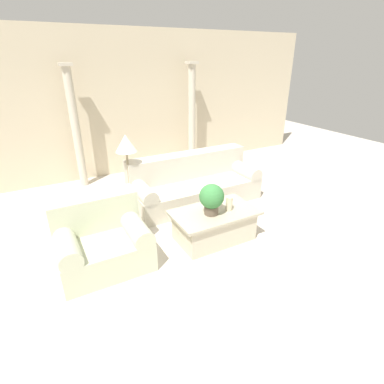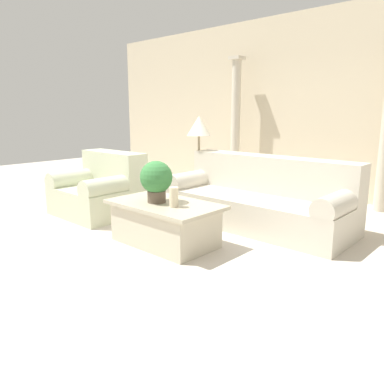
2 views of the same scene
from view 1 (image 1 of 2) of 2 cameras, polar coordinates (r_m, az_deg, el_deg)
ground_plane at (r=5.01m, az=1.02°, el=-7.12°), size 16.00×16.00×0.00m
wall_back at (r=7.32m, az=-12.01°, el=15.98°), size 10.00×0.06×3.20m
sofa_long at (r=5.85m, az=0.26°, el=1.65°), size 2.47×0.99×0.91m
loveseat at (r=4.30m, az=-16.97°, el=-8.43°), size 1.17×0.99×0.91m
coffee_table at (r=4.67m, az=4.22°, el=-6.24°), size 1.29×0.76×0.48m
potted_plant at (r=4.36m, az=3.77°, el=-1.11°), size 0.37×0.37×0.47m
pillar_candle at (r=4.56m, az=7.08°, el=-2.20°), size 0.10×0.10×0.22m
floor_lamp at (r=5.26m, az=-12.45°, el=8.34°), size 0.37×0.37×1.43m
column_left at (r=6.75m, az=-21.30°, el=11.42°), size 0.24×0.24×2.51m
column_right at (r=7.59m, az=-0.03°, el=14.35°), size 0.24×0.24×2.51m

